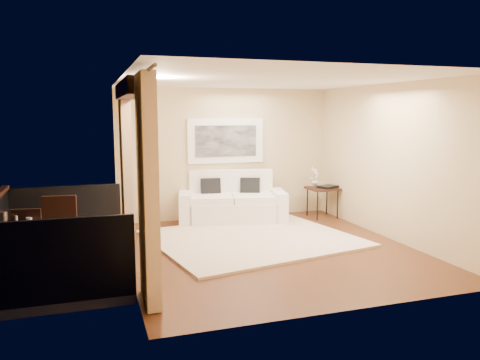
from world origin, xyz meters
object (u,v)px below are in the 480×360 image
orchid (315,177)px  ice_bucket (2,218)px  side_table (323,190)px  sofa (232,204)px  balcony_chair_far (61,225)px  balcony_chair_near (26,238)px  bistro_table (17,233)px

orchid → ice_bucket: 6.02m
side_table → orchid: orchid is taller
sofa → orchid: bearing=8.9°
side_table → orchid: size_ratio=1.45×
sofa → side_table: (1.93, -0.24, 0.22)m
sofa → side_table: sofa is taller
orchid → balcony_chair_far: orchid is taller
balcony_chair_near → sofa: bearing=38.9°
sofa → balcony_chair_far: 3.73m
sofa → orchid: 1.87m
side_table → balcony_chair_near: 5.86m
sofa → ice_bucket: bearing=-139.9°
balcony_chair_far → sofa: bearing=-144.2°
side_table → balcony_chair_far: bearing=-161.1°
ice_bucket → side_table: bearing=17.5°
side_table → ice_bucket: ice_bucket is taller
orchid → bistro_table: 5.90m
orchid → balcony_chair_far: size_ratio=0.42×
side_table → bistro_table: bistro_table is taller
balcony_chair_near → side_table: bearing=27.0°
ice_bucket → bistro_table: bearing=-33.5°
bistro_table → ice_bucket: (-0.18, 0.12, 0.18)m
side_table → ice_bucket: bearing=-162.5°
side_table → balcony_chair_far: size_ratio=0.61×
orchid → balcony_chair_near: orchid is taller
orchid → balcony_chair_far: bearing=-159.2°
sofa → balcony_chair_far: bearing=-135.9°
sofa → bistro_table: sofa is taller
bistro_table → sofa: bearing=30.7°
orchid → bistro_table: bearing=-159.1°
sofa → balcony_chair_far: balcony_chair_far is taller
balcony_chair_far → balcony_chair_near: 0.50m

